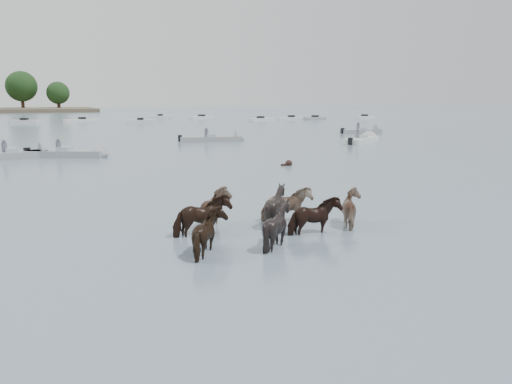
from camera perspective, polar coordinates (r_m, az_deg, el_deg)
name	(u,v)px	position (r m, az deg, el deg)	size (l,w,h in m)	color
ground	(288,227)	(16.47, 3.56, -3.94)	(400.00, 400.00, 0.00)	slate
pony_herd	(267,217)	(15.68, 1.20, -2.84)	(6.60, 4.30, 1.52)	black
swimming_pony	(288,164)	(31.36, 3.60, 3.16)	(0.72, 0.44, 0.44)	black
motorboat_a	(23,155)	(38.67, -24.54, 3.81)	(5.26, 2.47, 1.92)	gray
motorboat_b	(76,154)	(37.86, -19.43, 4.04)	(5.96, 3.99, 1.92)	gray
motorboat_c	(219,139)	(48.84, -4.14, 5.93)	(6.44, 2.76, 1.92)	gray
motorboat_d	(364,140)	(48.62, 11.97, 5.72)	(5.46, 4.40, 1.92)	silver
motorboat_e	(367,131)	(61.15, 12.26, 6.65)	(5.32, 2.38, 1.92)	gray
distant_flotilla	(81,121)	(90.22, -19.00, 7.51)	(108.56, 25.57, 0.93)	silver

